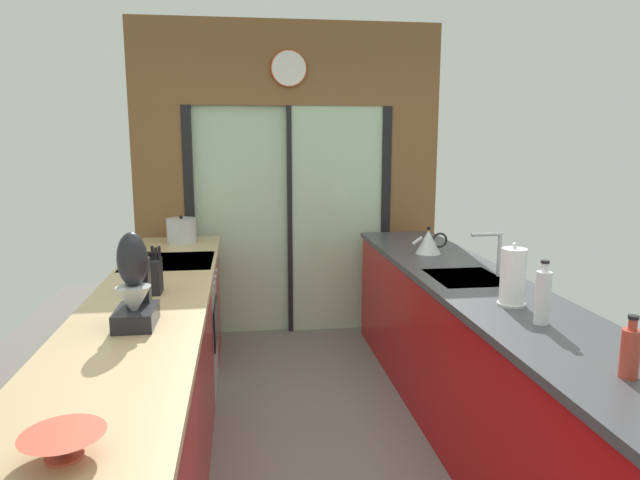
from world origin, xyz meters
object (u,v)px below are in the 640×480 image
at_px(oven_range, 172,327).
at_px(paper_towel_roll, 513,277).
at_px(soap_bottle_near, 630,352).
at_px(kettle, 429,242).
at_px(stand_mixer, 135,290).
at_px(soap_bottle_far, 543,296).
at_px(mixing_bowl, 64,445).
at_px(stock_pot, 182,230).
at_px(knife_block, 154,275).

relative_size(oven_range, paper_towel_roll, 2.93).
bearing_deg(soap_bottle_near, paper_towel_roll, 90.00).
bearing_deg(kettle, soap_bottle_near, -90.05).
height_order(oven_range, kettle, kettle).
height_order(oven_range, paper_towel_roll, paper_towel_roll).
relative_size(stand_mixer, soap_bottle_far, 1.46).
bearing_deg(mixing_bowl, stand_mixer, 90.00).
height_order(kettle, soap_bottle_near, soap_bottle_near).
xyz_separation_m(stock_pot, kettle, (1.78, -0.69, -0.01)).
bearing_deg(knife_block, paper_towel_roll, -14.81).
distance_m(stand_mixer, kettle, 2.23).
distance_m(kettle, paper_towel_roll, 1.28).
bearing_deg(soap_bottle_far, stock_pot, 128.26).
bearing_deg(oven_range, soap_bottle_far, -40.98).
height_order(oven_range, stock_pot, stock_pot).
relative_size(soap_bottle_near, paper_towel_roll, 0.71).
xyz_separation_m(stand_mixer, kettle, (1.78, 1.34, -0.08)).
xyz_separation_m(mixing_bowl, soap_bottle_far, (1.78, 0.84, 0.09)).
xyz_separation_m(mixing_bowl, knife_block, (0.00, 1.60, 0.06)).
xyz_separation_m(mixing_bowl, kettle, (1.78, 2.41, 0.05)).
xyz_separation_m(stand_mixer, stock_pot, (-0.00, 2.04, -0.07)).
bearing_deg(knife_block, soap_bottle_near, -36.97).
relative_size(stock_pot, kettle, 0.89).
distance_m(stand_mixer, soap_bottle_near, 1.95).
relative_size(mixing_bowl, soap_bottle_near, 0.98).
xyz_separation_m(knife_block, stand_mixer, (-0.00, -0.54, 0.06)).
xyz_separation_m(knife_block, kettle, (1.78, 0.81, -0.01)).
bearing_deg(soap_bottle_far, knife_block, 156.96).
relative_size(mixing_bowl, knife_block, 0.85).
distance_m(oven_range, knife_block, 0.98).
distance_m(stock_pot, paper_towel_roll, 2.66).
xyz_separation_m(mixing_bowl, soap_bottle_near, (1.78, 0.26, 0.06)).
relative_size(mixing_bowl, stock_pot, 0.94).
distance_m(stock_pot, soap_bottle_near, 3.35).
relative_size(kettle, soap_bottle_near, 1.17).
distance_m(mixing_bowl, paper_towel_roll, 2.11).
height_order(mixing_bowl, knife_block, knife_block).
bearing_deg(oven_range, stand_mixer, -89.21).
xyz_separation_m(knife_block, paper_towel_roll, (1.78, -0.47, 0.05)).
xyz_separation_m(stock_pot, soap_bottle_far, (1.78, -2.26, 0.03)).
height_order(oven_range, soap_bottle_far, soap_bottle_far).
bearing_deg(knife_block, kettle, 24.44).
distance_m(soap_bottle_near, paper_towel_roll, 0.87).
xyz_separation_m(stock_pot, soap_bottle_near, (1.78, -2.84, -0.00)).
relative_size(soap_bottle_far, paper_towel_roll, 0.92).
bearing_deg(oven_range, stock_pot, 88.48).
bearing_deg(paper_towel_roll, kettle, 89.92).
height_order(stock_pot, soap_bottle_far, soap_bottle_far).
xyz_separation_m(soap_bottle_near, soap_bottle_far, (-0.00, 0.58, 0.03)).
distance_m(mixing_bowl, knife_block, 1.60).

